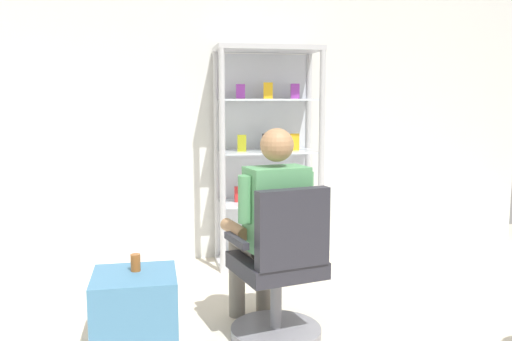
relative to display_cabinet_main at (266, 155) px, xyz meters
The scene contains 6 objects.
back_wall 0.60m from the display_cabinet_main, 149.57° to the left, with size 6.00×0.10×2.70m, color silver.
display_cabinet_main is the anchor object (origin of this frame).
office_chair 1.72m from the display_cabinet_main, 98.95° to the right, with size 0.61×0.58×0.96m.
seated_shopkeeper 1.49m from the display_cabinet_main, 101.30° to the right, with size 0.55×0.61×1.29m.
storage_crate 2.05m from the display_cabinet_main, 125.33° to the right, with size 0.48×0.46×0.46m, color teal.
tea_glass 1.92m from the display_cabinet_main, 126.11° to the right, with size 0.06×0.06×0.10m, color brown.
Camera 1 is at (-0.58, -1.85, 1.46)m, focal length 37.60 mm.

